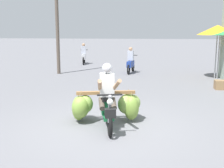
{
  "coord_description": "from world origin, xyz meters",
  "views": [
    {
      "loc": [
        0.83,
        -6.73,
        2.4
      ],
      "look_at": [
        -0.03,
        1.03,
        0.9
      ],
      "focal_mm": 46.86,
      "sensor_mm": 36.0,
      "label": 1
    }
  ],
  "objects_px": {
    "motorbike_main_loaded": "(106,104)",
    "market_umbrella_further_along": "(218,30)",
    "utility_pole": "(57,8)",
    "market_umbrella_near_shop": "(220,31)",
    "produce_crate": "(222,85)",
    "motorbike_distant_ahead_right": "(131,63)",
    "motorbike_distant_ahead_left": "(84,56)"
  },
  "relations": [
    {
      "from": "motorbike_main_loaded",
      "to": "market_umbrella_further_along",
      "type": "height_order",
      "value": "market_umbrella_further_along"
    },
    {
      "from": "motorbike_main_loaded",
      "to": "utility_pole",
      "type": "relative_size",
      "value": 0.29
    },
    {
      "from": "market_umbrella_further_along",
      "to": "utility_pole",
      "type": "height_order",
      "value": "utility_pole"
    },
    {
      "from": "market_umbrella_near_shop",
      "to": "produce_crate",
      "type": "height_order",
      "value": "market_umbrella_near_shop"
    },
    {
      "from": "motorbike_distant_ahead_right",
      "to": "market_umbrella_near_shop",
      "type": "distance_m",
      "value": 4.74
    },
    {
      "from": "motorbike_distant_ahead_right",
      "to": "market_umbrella_near_shop",
      "type": "bearing_deg",
      "value": -16.99
    },
    {
      "from": "motorbike_distant_ahead_left",
      "to": "market_umbrella_near_shop",
      "type": "xyz_separation_m",
      "value": [
        7.57,
        -4.99,
        1.7
      ]
    },
    {
      "from": "motorbike_distant_ahead_right",
      "to": "utility_pole",
      "type": "bearing_deg",
      "value": -170.88
    },
    {
      "from": "market_umbrella_near_shop",
      "to": "motorbike_distant_ahead_right",
      "type": "bearing_deg",
      "value": 163.01
    },
    {
      "from": "motorbike_distant_ahead_left",
      "to": "produce_crate",
      "type": "bearing_deg",
      "value": -46.59
    },
    {
      "from": "produce_crate",
      "to": "utility_pole",
      "type": "height_order",
      "value": "utility_pole"
    },
    {
      "from": "motorbike_distant_ahead_right",
      "to": "motorbike_distant_ahead_left",
      "type": "bearing_deg",
      "value": 132.06
    },
    {
      "from": "market_umbrella_further_along",
      "to": "produce_crate",
      "type": "relative_size",
      "value": 4.54
    },
    {
      "from": "motorbike_distant_ahead_left",
      "to": "motorbike_main_loaded",
      "type": "bearing_deg",
      "value": -75.72
    },
    {
      "from": "market_umbrella_near_shop",
      "to": "utility_pole",
      "type": "distance_m",
      "value": 8.15
    },
    {
      "from": "motorbike_main_loaded",
      "to": "motorbike_distant_ahead_left",
      "type": "height_order",
      "value": "motorbike_main_loaded"
    },
    {
      "from": "motorbike_main_loaded",
      "to": "motorbike_distant_ahead_right",
      "type": "xyz_separation_m",
      "value": [
        0.23,
        8.49,
        0.08
      ]
    },
    {
      "from": "market_umbrella_further_along",
      "to": "motorbike_distant_ahead_right",
      "type": "bearing_deg",
      "value": 163.48
    },
    {
      "from": "motorbike_distant_ahead_left",
      "to": "market_umbrella_further_along",
      "type": "bearing_deg",
      "value": -33.38
    },
    {
      "from": "motorbike_distant_ahead_right",
      "to": "market_umbrella_further_along",
      "type": "distance_m",
      "value": 4.65
    },
    {
      "from": "motorbike_main_loaded",
      "to": "utility_pole",
      "type": "bearing_deg",
      "value": 114.36
    },
    {
      "from": "market_umbrella_near_shop",
      "to": "market_umbrella_further_along",
      "type": "bearing_deg",
      "value": 146.37
    },
    {
      "from": "motorbike_distant_ahead_right",
      "to": "market_umbrella_near_shop",
      "type": "relative_size",
      "value": 0.66
    },
    {
      "from": "motorbike_distant_ahead_left",
      "to": "market_umbrella_near_shop",
      "type": "height_order",
      "value": "market_umbrella_near_shop"
    },
    {
      "from": "motorbike_main_loaded",
      "to": "utility_pole",
      "type": "distance_m",
      "value": 9.13
    },
    {
      "from": "motorbike_main_loaded",
      "to": "utility_pole",
      "type": "xyz_separation_m",
      "value": [
        -3.57,
        7.88,
        2.93
      ]
    },
    {
      "from": "motorbike_main_loaded",
      "to": "market_umbrella_near_shop",
      "type": "bearing_deg",
      "value": 58.17
    },
    {
      "from": "market_umbrella_further_along",
      "to": "produce_crate",
      "type": "distance_m",
      "value": 3.4
    },
    {
      "from": "motorbike_distant_ahead_right",
      "to": "produce_crate",
      "type": "height_order",
      "value": "motorbike_distant_ahead_right"
    },
    {
      "from": "motorbike_distant_ahead_right",
      "to": "produce_crate",
      "type": "distance_m",
      "value": 5.44
    },
    {
      "from": "produce_crate",
      "to": "market_umbrella_near_shop",
      "type": "bearing_deg",
      "value": 80.75
    },
    {
      "from": "motorbike_main_loaded",
      "to": "produce_crate",
      "type": "bearing_deg",
      "value": 48.81
    }
  ]
}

